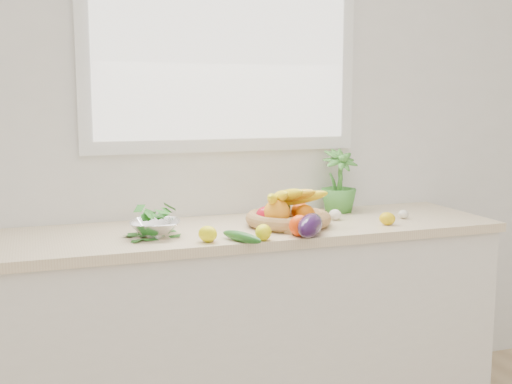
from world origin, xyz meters
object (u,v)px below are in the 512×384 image
object	(u,v)px
potted_herb	(339,182)
fruit_basket	(288,214)
apple	(266,217)
eggplant	(310,225)
cucumber	(242,237)
colander_with_spinach	(155,223)

from	to	relation	value
potted_herb	fruit_basket	distance (m)	0.44
potted_herb	apple	bearing A→B (deg)	-153.94
apple	eggplant	bearing A→B (deg)	-68.30
potted_herb	cucumber	bearing A→B (deg)	-144.06
cucumber	fruit_basket	world-z (taller)	fruit_basket
apple	cucumber	size ratio (longest dim) A/B	0.40
apple	cucumber	xyz separation A→B (m)	(-0.19, -0.24, -0.02)
potted_herb	colander_with_spinach	world-z (taller)	potted_herb
fruit_basket	apple	bearing A→B (deg)	174.18
apple	potted_herb	distance (m)	0.52
eggplant	potted_herb	bearing A→B (deg)	52.54
eggplant	colander_with_spinach	bearing A→B (deg)	160.20
colander_with_spinach	cucumber	bearing A→B (deg)	-35.42
cucumber	potted_herb	world-z (taller)	potted_herb
fruit_basket	colander_with_spinach	xyz separation A→B (m)	(-0.58, -0.03, 0.00)
potted_herb	eggplant	bearing A→B (deg)	-127.46
cucumber	apple	bearing A→B (deg)	52.29
colander_with_spinach	fruit_basket	bearing A→B (deg)	2.56
apple	fruit_basket	size ratio (longest dim) A/B	0.21
cucumber	colander_with_spinach	bearing A→B (deg)	144.58
eggplant	potted_herb	xyz separation A→B (m)	(0.36, 0.47, 0.10)
cucumber	colander_with_spinach	xyz separation A→B (m)	(-0.29, 0.21, 0.04)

